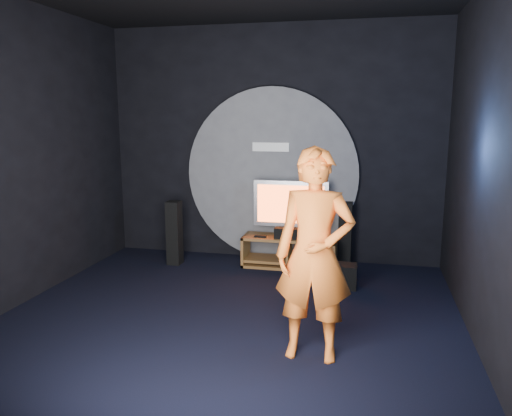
{
  "coord_description": "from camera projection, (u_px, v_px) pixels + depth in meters",
  "views": [
    {
      "loc": [
        1.43,
        -4.89,
        2.21
      ],
      "look_at": [
        0.08,
        1.05,
        1.05
      ],
      "focal_mm": 35.0,
      "sensor_mm": 36.0,
      "label": 1
    }
  ],
  "objects": [
    {
      "name": "tower_speaker_left",
      "position": [
        174.0,
        233.0,
        7.36
      ],
      "size": [
        0.19,
        0.21,
        0.95
      ],
      "primitive_type": "cube",
      "color": "black",
      "rests_on": "ground"
    },
    {
      "name": "floor",
      "position": [
        227.0,
        320.0,
        5.41
      ],
      "size": [
        5.0,
        5.0,
        0.0
      ],
      "primitive_type": "plane",
      "color": "black",
      "rests_on": "ground"
    },
    {
      "name": "tv",
      "position": [
        291.0,
        206.0,
        7.2
      ],
      "size": [
        1.08,
        0.22,
        0.81
      ],
      "color": "#ABAAB2",
      "rests_on": "media_console"
    },
    {
      "name": "player",
      "position": [
        315.0,
        255.0,
        4.44
      ],
      "size": [
        0.71,
        0.47,
        1.93
      ],
      "primitive_type": "imported",
      "rotation": [
        0.0,
        0.0,
        -0.01
      ],
      "color": "orange",
      "rests_on": "ground"
    },
    {
      "name": "subwoofer",
      "position": [
        346.0,
        276.0,
        6.41
      ],
      "size": [
        0.28,
        0.28,
        0.3
      ],
      "primitive_type": "cube",
      "color": "black",
      "rests_on": "ground"
    },
    {
      "name": "center_speaker",
      "position": [
        289.0,
        233.0,
        7.12
      ],
      "size": [
        0.4,
        0.15,
        0.15
      ],
      "primitive_type": "cube",
      "color": "black",
      "rests_on": "media_console"
    },
    {
      "name": "media_console",
      "position": [
        290.0,
        254.0,
        7.26
      ],
      "size": [
        1.35,
        0.45,
        0.45
      ],
      "color": "olive",
      "rests_on": "ground"
    },
    {
      "name": "left_wall",
      "position": [
        13.0,
        155.0,
        5.63
      ],
      "size": [
        0.04,
        5.0,
        3.5
      ],
      "primitive_type": "cube",
      "color": "black",
      "rests_on": "ground"
    },
    {
      "name": "wall_disc_panel",
      "position": [
        271.0,
        175.0,
        7.51
      ],
      "size": [
        2.6,
        0.11,
        2.6
      ],
      "color": "#515156",
      "rests_on": "ground"
    },
    {
      "name": "tower_speaker_right",
      "position": [
        345.0,
        234.0,
        7.3
      ],
      "size": [
        0.19,
        0.21,
        0.95
      ],
      "primitive_type": "cube",
      "color": "black",
      "rests_on": "ground"
    },
    {
      "name": "back_wall",
      "position": [
        272.0,
        145.0,
        7.48
      ],
      "size": [
        5.0,
        0.04,
        3.5
      ],
      "primitive_type": "cube",
      "color": "black",
      "rests_on": "ground"
    },
    {
      "name": "front_wall",
      "position": [
        96.0,
        199.0,
        2.69
      ],
      "size": [
        5.0,
        0.04,
        3.5
      ],
      "primitive_type": "cube",
      "color": "black",
      "rests_on": "ground"
    },
    {
      "name": "remote",
      "position": [
        260.0,
        237.0,
        7.19
      ],
      "size": [
        0.18,
        0.05,
        0.02
      ],
      "primitive_type": "cube",
      "color": "black",
      "rests_on": "media_console"
    },
    {
      "name": "right_wall",
      "position": [
        489.0,
        164.0,
        4.54
      ],
      "size": [
        0.04,
        5.0,
        3.5
      ],
      "primitive_type": "cube",
      "color": "black",
      "rests_on": "ground"
    }
  ]
}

